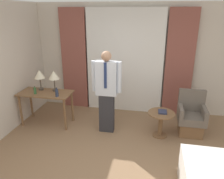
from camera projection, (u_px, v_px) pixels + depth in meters
ground_plane at (101, 176)px, 3.51m from camera, size 16.00×16.00×0.00m
wall_back at (125, 59)px, 5.52m from camera, size 10.00×0.06×2.70m
curtain_sheer_center at (124, 62)px, 5.42m from camera, size 1.90×0.06×2.58m
curtain_drape_left at (74, 60)px, 5.66m from camera, size 0.66×0.06×2.58m
curtain_drape_right at (179, 65)px, 5.19m from camera, size 0.66×0.06×2.58m
desk at (46, 97)px, 4.94m from camera, size 1.18×0.56×0.77m
table_lamp_left at (40, 75)px, 4.94m from camera, size 0.24×0.24×0.47m
table_lamp_right at (54, 76)px, 4.87m from camera, size 0.24×0.24×0.47m
bottle_near_edge at (35, 91)px, 4.79m from camera, size 0.06×0.06×0.17m
bottle_by_lamp at (57, 93)px, 4.64m from camera, size 0.07×0.07×0.20m
person at (107, 89)px, 4.51m from camera, size 0.62×0.21×1.76m
armchair at (191, 118)px, 4.63m from camera, size 0.55×0.55×0.93m
side_table at (161, 120)px, 4.52m from camera, size 0.55×0.55×0.53m
book at (162, 112)px, 4.46m from camera, size 0.17×0.20×0.03m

